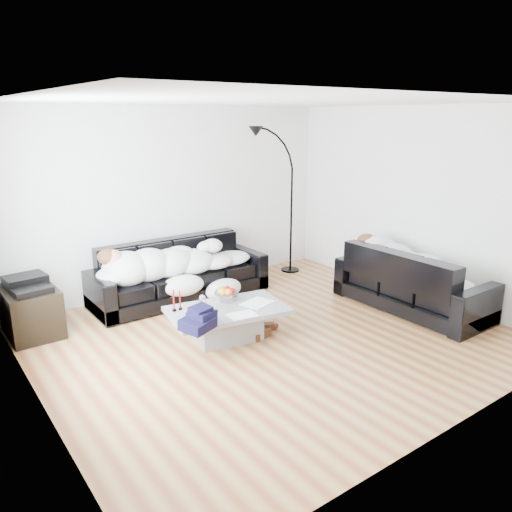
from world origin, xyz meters
TOP-DOWN VIEW (x-y plane):
  - ground at (0.00, 0.00)m, footprint 5.00×5.00m
  - wall_back at (0.00, 2.25)m, footprint 5.00×0.02m
  - wall_left at (-2.50, 0.00)m, footprint 0.02×4.50m
  - wall_right at (2.50, 0.00)m, footprint 0.02×4.50m
  - ceiling at (0.00, 0.00)m, footprint 5.00×5.00m
  - sofa_back at (-0.25, 1.74)m, footprint 2.44×0.84m
  - sofa_right at (2.03, -0.39)m, footprint 0.86×2.00m
  - sleeper_back at (-0.25, 1.69)m, footprint 2.06×0.71m
  - sleeper_right at (2.03, -0.39)m, footprint 0.73×1.72m
  - teal_cushion at (1.97, 0.23)m, footprint 0.42×0.38m
  - coffee_table at (-0.45, 0.24)m, footprint 1.41×0.97m
  - fruit_bowl at (-0.31, 0.47)m, footprint 0.33×0.33m
  - wine_glass_a at (-0.70, 0.34)m, footprint 0.09×0.09m
  - wine_glass_b at (-0.79, 0.27)m, footprint 0.07×0.07m
  - wine_glass_c at (-0.59, 0.23)m, footprint 0.08×0.08m
  - candle_left at (-0.97, 0.51)m, footprint 0.05×0.05m
  - candle_right at (-0.89, 0.51)m, footprint 0.05×0.05m
  - newspaper_a at (-0.08, 0.16)m, footprint 0.41×0.35m
  - newspaper_b at (-0.43, -0.04)m, footprint 0.33×0.26m
  - navy_jacket at (-0.95, -0.05)m, footprint 0.43×0.40m
  - shoes at (-0.04, 0.11)m, footprint 0.42×0.31m
  - av_cabinet at (-2.20, 1.72)m, footprint 0.57×0.82m
  - stereo at (-2.20, 1.72)m, footprint 0.47×0.38m
  - floor_lamp at (1.82, 1.84)m, footprint 0.80×0.50m

SIDE VIEW (x-z plane):
  - ground at x=0.00m, z-range 0.00..0.00m
  - shoes at x=-0.04m, z-range 0.00..0.09m
  - coffee_table at x=-0.45m, z-range 0.00..0.38m
  - av_cabinet at x=-2.20m, z-range 0.00..0.56m
  - newspaper_a at x=-0.08m, z-range 0.38..0.39m
  - newspaper_b at x=-0.43m, z-range 0.38..0.39m
  - sofa_back at x=-0.25m, z-range 0.00..0.80m
  - sofa_right at x=2.03m, z-range 0.00..0.81m
  - wine_glass_b at x=-0.79m, z-range 0.38..0.54m
  - fruit_bowl at x=-0.31m, z-range 0.38..0.55m
  - wine_glass_a at x=-0.70m, z-range 0.38..0.56m
  - wine_glass_c at x=-0.59m, z-range 0.38..0.56m
  - candle_right at x=-0.89m, z-range 0.38..0.60m
  - candle_left at x=-0.97m, z-range 0.38..0.63m
  - navy_jacket at x=-0.95m, z-range 0.46..0.63m
  - stereo at x=-2.20m, z-range 0.56..0.69m
  - sleeper_back at x=-0.25m, z-range 0.42..0.83m
  - sleeper_right at x=2.03m, z-range 0.42..0.84m
  - teal_cushion at x=1.97m, z-range 0.62..0.82m
  - floor_lamp at x=1.82m, z-range 0.00..2.04m
  - wall_back at x=0.00m, z-range 0.00..2.60m
  - wall_left at x=-2.50m, z-range 0.00..2.60m
  - wall_right at x=2.50m, z-range 0.00..2.60m
  - ceiling at x=0.00m, z-range 2.60..2.60m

